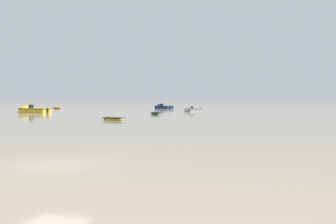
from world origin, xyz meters
The scene contains 7 objects.
ground_plane centered at (0.00, 0.00, 0.00)m, with size 800.00×800.00×0.00m, color tan.
rowboat_moored_0 centered at (-44.42, 71.52, 0.17)m, with size 3.85×3.47×0.61m.
motorboat_moored_0 centered at (-21.85, 79.24, 0.25)m, with size 5.46×4.28×1.81m.
rowboat_moored_1 centered at (-11.93, 31.50, 0.13)m, with size 3.12×1.89×0.47m.
motorboat_moored_3 centered at (-10.73, 63.79, 0.20)m, with size 3.22×4.38×1.44m.
rowboat_moored_6 centered at (-12.57, 48.46, 0.13)m, with size 2.65×3.18×0.49m.
motorboat_moored_4 centered at (-35.54, 48.89, 0.30)m, with size 6.58×2.98×2.18m.
Camera 1 is at (10.02, -15.75, 2.85)m, focal length 46.82 mm.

